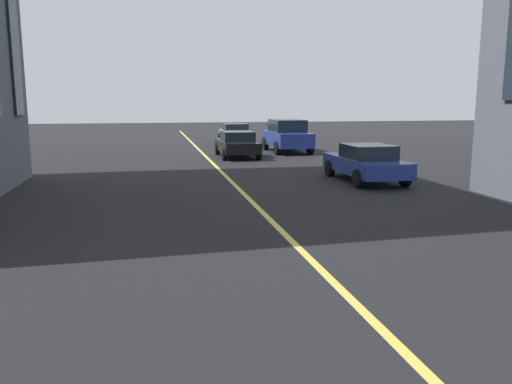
{
  "coord_description": "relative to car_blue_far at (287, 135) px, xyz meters",
  "views": [
    {
      "loc": [
        7.67,
        2.86,
        2.94
      ],
      "look_at": [
        17.27,
        0.91,
        1.21
      ],
      "focal_mm": 36.24,
      "sensor_mm": 36.0,
      "label": 1
    }
  ],
  "objects": [
    {
      "name": "car_black_mid",
      "position": [
        -2.2,
        3.3,
        -0.27
      ],
      "size": [
        4.4,
        1.95,
        1.37
      ],
      "color": "black",
      "rests_on": "ground_plane"
    },
    {
      "name": "car_blue_far",
      "position": [
        0.0,
        0.0,
        0.0
      ],
      "size": [
        4.7,
        2.14,
        1.88
      ],
      "color": "navy",
      "rests_on": "ground_plane"
    },
    {
      "name": "car_grey_near",
      "position": [
        7.14,
        1.9,
        -0.27
      ],
      "size": [
        4.4,
        1.95,
        1.37
      ],
      "color": "slate",
      "rests_on": "ground_plane"
    },
    {
      "name": "car_blue_oncoming",
      "position": [
        -11.36,
        -0.0,
        -0.27
      ],
      "size": [
        4.4,
        1.95,
        1.37
      ],
      "color": "navy",
      "rests_on": "ground_plane"
    },
    {
      "name": "lane_centre_line",
      "position": [
        -16.8,
        4.9,
        -0.96
      ],
      "size": [
        80.0,
        0.16,
        0.01
      ],
      "color": "#D8C64C",
      "rests_on": "ground_plane"
    }
  ]
}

